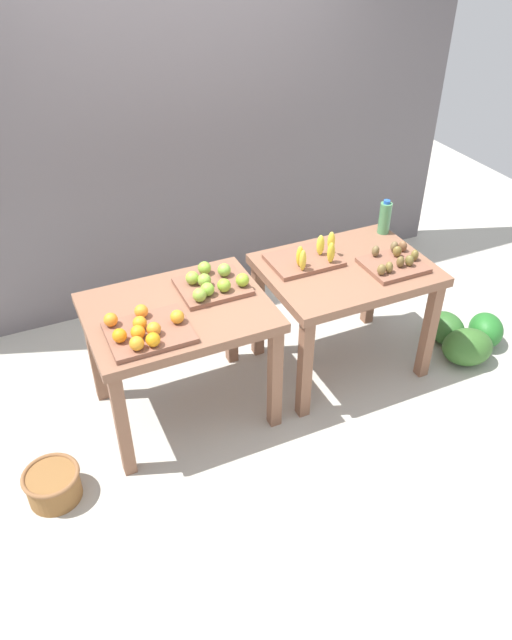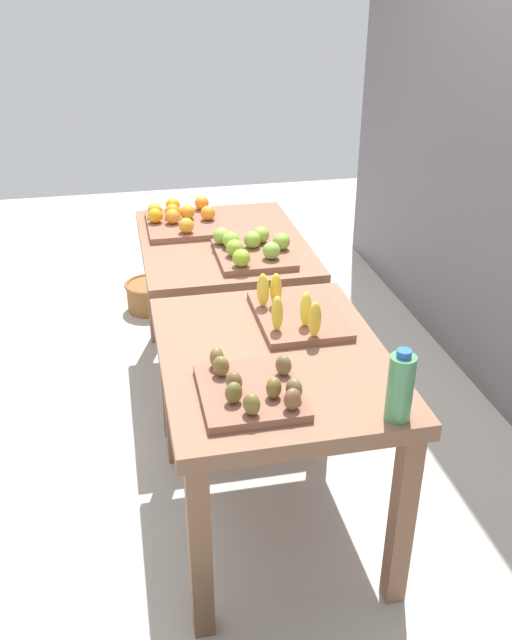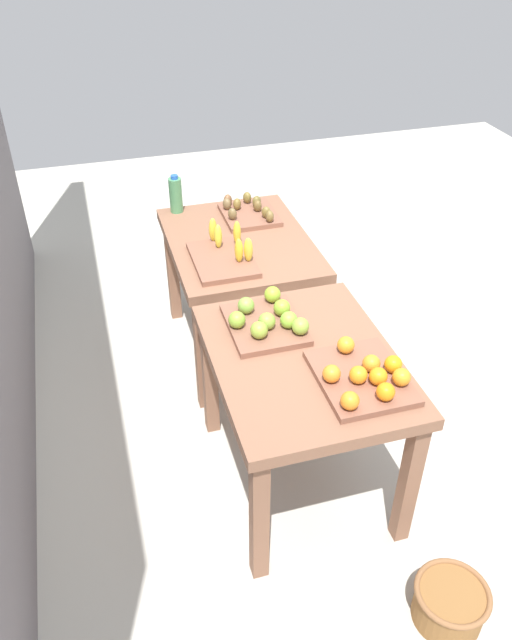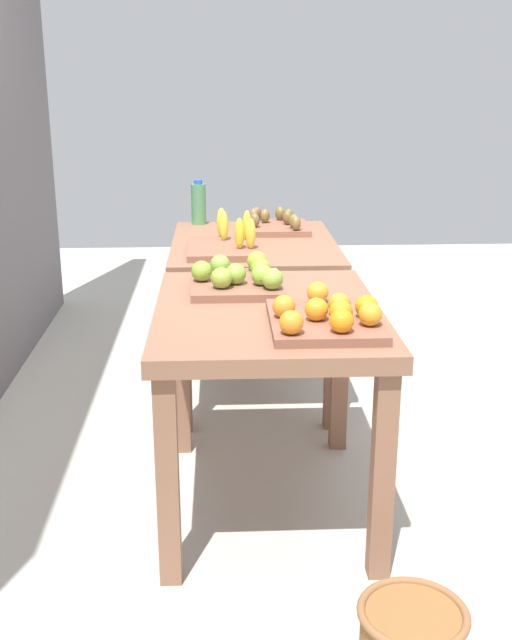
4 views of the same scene
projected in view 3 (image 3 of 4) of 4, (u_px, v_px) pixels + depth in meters
name	position (u px, v px, depth m)	size (l,w,h in m)	color
ground_plane	(266.00, 403.00, 3.69)	(8.00, 8.00, 0.00)	#B5B2A6
display_table_left	(303.00, 377.00, 2.86)	(1.04, 0.80, 0.79)	brown
display_table_right	(239.00, 257.00, 3.73)	(1.04, 0.80, 0.79)	brown
orange_bin	(364.00, 376.00, 2.63)	(0.44, 0.37, 0.11)	brown
apple_bin	(267.00, 320.00, 2.94)	(0.41, 0.37, 0.11)	brown
banana_crate	(225.00, 254.00, 3.44)	(0.45, 0.32, 0.17)	brown
kiwi_bin	(249.00, 212.00, 3.87)	(0.36, 0.32, 0.10)	brown
water_bottle	(176.00, 195.00, 3.89)	(0.08, 0.08, 0.24)	#4C8C59
watermelon_pile	(244.00, 257.00, 4.81)	(0.65, 0.59, 0.27)	#267128
wicker_basket	(450.00, 603.00, 2.59)	(0.31, 0.31, 0.19)	brown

